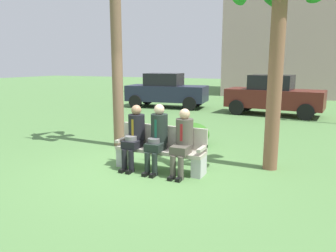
% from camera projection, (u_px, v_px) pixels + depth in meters
% --- Properties ---
extents(ground_plane, '(80.00, 80.00, 0.00)m').
position_uv_depth(ground_plane, '(141.00, 170.00, 6.70)').
color(ground_plane, '#527F43').
extents(park_bench, '(1.88, 0.44, 0.90)m').
position_uv_depth(park_bench, '(161.00, 149.00, 6.67)').
color(park_bench, '#B7AD9E').
rests_on(park_bench, ground).
extents(seated_man_left, '(0.34, 0.72, 1.31)m').
position_uv_depth(seated_man_left, '(134.00, 134.00, 6.71)').
color(seated_man_left, black).
rests_on(seated_man_left, ground).
extents(seated_man_middle, '(0.34, 0.72, 1.36)m').
position_uv_depth(seated_man_middle, '(157.00, 135.00, 6.50)').
color(seated_man_middle, '#1E2823').
rests_on(seated_man_middle, ground).
extents(seated_man_right, '(0.34, 0.72, 1.30)m').
position_uv_depth(seated_man_right, '(183.00, 139.00, 6.28)').
color(seated_man_right, '#4C473D').
rests_on(seated_man_right, ground).
extents(palm_tree_short, '(1.75, 1.78, 4.61)m').
position_uv_depth(palm_tree_short, '(279.00, 2.00, 6.14)').
color(palm_tree_short, brown).
rests_on(palm_tree_short, ground).
extents(shrub_near_bench, '(0.97, 0.89, 0.61)m').
position_uv_depth(shrub_near_bench, '(191.00, 134.00, 8.69)').
color(shrub_near_bench, '#316A20').
rests_on(shrub_near_bench, ground).
extents(parked_car_near, '(4.05, 2.05, 1.68)m').
position_uv_depth(parked_car_near, '(166.00, 90.00, 16.11)').
color(parked_car_near, '#1E2338').
rests_on(parked_car_near, ground).
extents(parked_car_far, '(4.03, 2.01, 1.68)m').
position_uv_depth(parked_car_far, '(273.00, 95.00, 13.69)').
color(parked_car_far, '#591E19').
rests_on(parked_car_far, ground).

